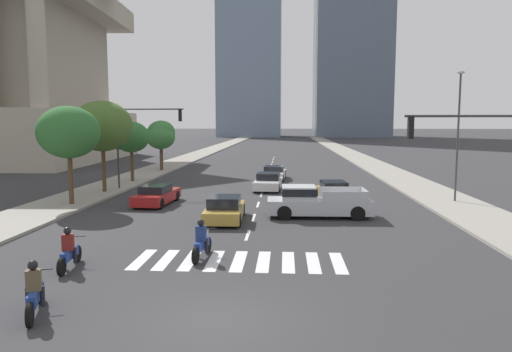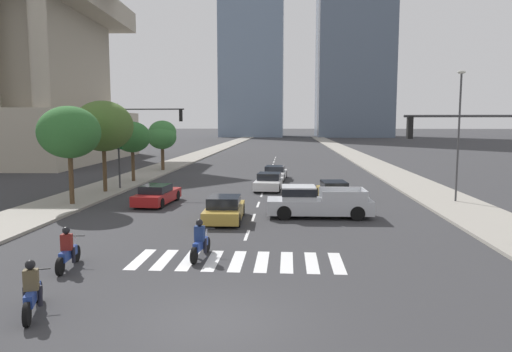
# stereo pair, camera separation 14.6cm
# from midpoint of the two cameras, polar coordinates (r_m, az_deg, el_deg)

# --- Properties ---
(ground_plane) EXTENTS (800.00, 800.00, 0.00)m
(ground_plane) POSITION_cam_midpoint_polar(r_m,az_deg,el_deg) (12.49, -4.66, -17.25)
(ground_plane) COLOR #333335
(sidewalk_east) EXTENTS (4.00, 260.00, 0.15)m
(sidewalk_east) POSITION_cam_midpoint_polar(r_m,az_deg,el_deg) (42.85, 17.74, -0.48)
(sidewalk_east) COLOR gray
(sidewalk_east) RESTS_ON ground
(sidewalk_west) EXTENTS (4.00, 260.00, 0.15)m
(sidewalk_west) POSITION_cam_midpoint_polar(r_m,az_deg,el_deg) (43.81, -14.42, -0.23)
(sidewalk_west) COLOR gray
(sidewalk_west) RESTS_ON ground
(crosswalk_near) EXTENTS (7.65, 2.65, 0.01)m
(crosswalk_near) POSITION_cam_midpoint_polar(r_m,az_deg,el_deg) (17.46, -2.02, -10.23)
(crosswalk_near) COLOR silver
(crosswalk_near) RESTS_ON ground
(lane_divider_center) EXTENTS (0.14, 50.00, 0.01)m
(lane_divider_center) POSITION_cam_midpoint_polar(r_m,az_deg,el_deg) (44.95, 1.65, 0.04)
(lane_divider_center) COLOR silver
(lane_divider_center) RESTS_ON ground
(motorcycle_lead) EXTENTS (0.70, 2.16, 1.49)m
(motorcycle_lead) POSITION_cam_midpoint_polar(r_m,az_deg,el_deg) (17.67, -21.58, -8.54)
(motorcycle_lead) COLOR black
(motorcycle_lead) RESTS_ON ground
(motorcycle_trailing) EXTENTS (1.00, 2.13, 1.49)m
(motorcycle_trailing) POSITION_cam_midpoint_polar(r_m,az_deg,el_deg) (14.00, -25.17, -12.65)
(motorcycle_trailing) COLOR black
(motorcycle_trailing) RESTS_ON ground
(motorcycle_third) EXTENTS (0.70, 2.14, 1.49)m
(motorcycle_third) POSITION_cam_midpoint_polar(r_m,az_deg,el_deg) (17.80, -6.51, -8.02)
(motorcycle_third) COLOR black
(motorcycle_third) RESTS_ON ground
(pickup_truck) EXTENTS (5.59, 2.07, 1.67)m
(pickup_truck) POSITION_cam_midpoint_polar(r_m,az_deg,el_deg) (25.35, 7.21, -3.15)
(pickup_truck) COLOR #B7BABF
(pickup_truck) RESTS_ON ground
(sedan_red_0) EXTENTS (2.04, 4.60, 1.23)m
(sedan_red_0) POSITION_cam_midpoint_polar(r_m,az_deg,el_deg) (29.78, -11.76, -2.27)
(sedan_red_0) COLOR maroon
(sedan_red_0) RESTS_ON ground
(sedan_gold_1) EXTENTS (2.09, 4.64, 1.26)m
(sedan_gold_1) POSITION_cam_midpoint_polar(r_m,az_deg,el_deg) (30.80, 9.60, -1.93)
(sedan_gold_1) COLOR #B28E38
(sedan_gold_1) RESTS_ON ground
(sedan_white_2) EXTENTS (2.16, 4.34, 1.27)m
(sedan_white_2) POSITION_cam_midpoint_polar(r_m,az_deg,el_deg) (35.45, 1.70, -0.74)
(sedan_white_2) COLOR silver
(sedan_white_2) RESTS_ON ground
(sedan_white_3) EXTENTS (2.17, 4.74, 1.19)m
(sedan_white_3) POSITION_cam_midpoint_polar(r_m,az_deg,el_deg) (42.01, 2.40, 0.34)
(sedan_white_3) COLOR silver
(sedan_white_3) RESTS_ON ground
(sedan_gold_4) EXTENTS (1.92, 4.24, 1.30)m
(sedan_gold_4) POSITION_cam_midpoint_polar(r_m,az_deg,el_deg) (24.29, -3.68, -4.07)
(sedan_gold_4) COLOR #B28E38
(sedan_gold_4) RESTS_ON ground
(traffic_signal_near) EXTENTS (5.03, 0.28, 5.53)m
(traffic_signal_near) POSITION_cam_midpoint_polar(r_m,az_deg,el_deg) (20.58, 25.43, 2.95)
(traffic_signal_near) COLOR #333335
(traffic_signal_near) RESTS_ON sidewalk_east
(traffic_signal_far) EXTENTS (5.30, 0.28, 6.27)m
(traffic_signal_far) POSITION_cam_midpoint_polar(r_m,az_deg,el_deg) (36.00, -13.50, 5.41)
(traffic_signal_far) COLOR #333335
(traffic_signal_far) RESTS_ON sidewalk_west
(street_lamp_east) EXTENTS (0.50, 0.24, 8.03)m
(street_lamp_east) POSITION_cam_midpoint_polar(r_m,az_deg,el_deg) (31.71, 23.48, 5.47)
(street_lamp_east) COLOR #3F3F42
(street_lamp_east) RESTS_ON sidewalk_east
(street_tree_nearest) EXTENTS (3.66, 3.66, 5.88)m
(street_tree_nearest) POSITION_cam_midpoint_polar(r_m,az_deg,el_deg) (30.24, -21.55, 4.93)
(street_tree_nearest) COLOR #4C3823
(street_tree_nearest) RESTS_ON sidewalk_west
(street_tree_second) EXTENTS (4.19, 4.19, 6.43)m
(street_tree_second) POSITION_cam_midpoint_polar(r_m,az_deg,el_deg) (35.01, -17.90, 5.76)
(street_tree_second) COLOR #4C3823
(street_tree_second) RESTS_ON sidewalk_west
(street_tree_third) EXTENTS (3.03, 3.03, 4.98)m
(street_tree_third) POSITION_cam_midpoint_polar(r_m,az_deg,el_deg) (40.81, -14.65, 4.57)
(street_tree_third) COLOR #4C3823
(street_tree_third) RESTS_ON sidewalk_west
(street_tree_fourth) EXTENTS (2.84, 2.84, 5.12)m
(street_tree_fourth) POSITION_cam_midpoint_polar(r_m,az_deg,el_deg) (49.96, -11.17, 5.19)
(street_tree_fourth) COLOR #4C3823
(street_tree_fourth) RESTS_ON sidewalk_west
(street_tree_fifth) EXTENTS (2.98, 2.98, 4.70)m
(street_tree_fifth) POSITION_cam_midpoint_polar(r_m,az_deg,el_deg) (49.73, -11.24, 4.65)
(street_tree_fifth) COLOR #4C3823
(street_tree_fifth) RESTS_ON sidewalk_west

